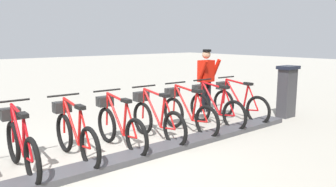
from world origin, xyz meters
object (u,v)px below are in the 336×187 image
(bike_docked_6, at_px, (20,144))
(worker_near_rack, at_px, (206,78))
(bike_docked_0, at_px, (238,102))
(bike_docked_5, at_px, (74,133))
(payment_kiosk, at_px, (287,91))
(bike_docked_4, at_px, (118,125))
(bike_docked_1, at_px, (214,107))
(bike_docked_3, at_px, (155,118))
(bike_docked_2, at_px, (187,112))

(bike_docked_6, bearing_deg, worker_near_rack, -77.78)
(bike_docked_0, xyz_separation_m, bike_docked_5, (0.00, 4.12, 0.00))
(payment_kiosk, distance_m, bike_docked_4, 4.51)
(bike_docked_1, xyz_separation_m, bike_docked_6, (0.00, 4.12, 0.00))
(bike_docked_1, xyz_separation_m, worker_near_rack, (1.07, -0.84, 0.48))
(payment_kiosk, bearing_deg, bike_docked_0, 64.11)
(bike_docked_4, distance_m, bike_docked_5, 0.82)
(bike_docked_4, bearing_deg, worker_near_rack, -72.04)
(bike_docked_1, bearing_deg, bike_docked_0, -90.00)
(bike_docked_3, relative_size, bike_docked_4, 1.00)
(worker_near_rack, bearing_deg, payment_kiosk, -144.89)
(bike_docked_3, relative_size, bike_docked_5, 1.00)
(bike_docked_0, distance_m, bike_docked_2, 1.65)
(bike_docked_0, xyz_separation_m, bike_docked_4, (0.00, 3.29, 0.00))
(bike_docked_2, bearing_deg, bike_docked_1, -90.00)
(bike_docked_3, height_order, bike_docked_5, same)
(bike_docked_2, xyz_separation_m, bike_docked_4, (0.00, 1.65, 0.00))
(bike_docked_2, bearing_deg, bike_docked_3, 90.00)
(bike_docked_6, xyz_separation_m, worker_near_rack, (1.07, -4.96, 0.48))
(bike_docked_0, height_order, bike_docked_1, same)
(bike_docked_6, bearing_deg, bike_docked_4, -90.00)
(payment_kiosk, xyz_separation_m, bike_docked_2, (0.57, 2.82, -0.24))
(bike_docked_3, xyz_separation_m, bike_docked_5, (0.00, 1.65, 0.00))
(bike_docked_2, relative_size, bike_docked_5, 1.00)
(bike_docked_4, bearing_deg, bike_docked_0, -90.00)
(bike_docked_0, distance_m, worker_near_rack, 1.18)
(bike_docked_3, distance_m, bike_docked_6, 2.47)
(bike_docked_4, bearing_deg, bike_docked_3, -90.00)
(bike_docked_5, bearing_deg, bike_docked_4, -90.00)
(bike_docked_1, height_order, bike_docked_3, same)
(bike_docked_1, height_order, bike_docked_4, same)
(bike_docked_2, xyz_separation_m, worker_near_rack, (1.07, -1.67, 0.48))
(bike_docked_4, xyz_separation_m, bike_docked_5, (0.00, 0.82, 0.00))
(bike_docked_1, xyz_separation_m, bike_docked_5, (0.00, 3.29, 0.00))
(bike_docked_6, bearing_deg, bike_docked_5, -90.00)
(payment_kiosk, height_order, bike_docked_2, payment_kiosk)
(bike_docked_0, relative_size, bike_docked_1, 1.00)
(bike_docked_0, height_order, bike_docked_5, same)
(bike_docked_2, height_order, bike_docked_4, same)
(bike_docked_0, xyz_separation_m, worker_near_rack, (1.07, -0.02, 0.48))
(bike_docked_0, relative_size, worker_near_rack, 1.04)
(worker_near_rack, bearing_deg, bike_docked_1, 141.85)
(payment_kiosk, height_order, bike_docked_4, payment_kiosk)
(bike_docked_6, bearing_deg, bike_docked_2, -90.00)
(bike_docked_2, bearing_deg, worker_near_rack, -57.21)
(bike_docked_0, relative_size, bike_docked_6, 1.00)
(bike_docked_3, distance_m, bike_docked_5, 1.65)
(payment_kiosk, relative_size, bike_docked_0, 0.74)
(bike_docked_0, distance_m, bike_docked_6, 4.94)
(bike_docked_1, distance_m, bike_docked_5, 3.29)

